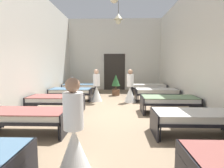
{
  "coord_description": "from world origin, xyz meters",
  "views": [
    {
      "loc": [
        0.17,
        -5.74,
        1.65
      ],
      "look_at": [
        0.0,
        -0.07,
        1.01
      ],
      "focal_mm": 26.83,
      "sensor_mm": 36.0,
      "label": 1
    }
  ],
  "objects_px": {
    "bed_left_row_3": "(71,91)",
    "nurse_near_aisle": "(130,90)",
    "bed_right_row_2": "(169,100)",
    "bed_right_row_3": "(156,92)",
    "bed_right_row_1": "(194,117)",
    "bed_right_row_4": "(149,87)",
    "bed_left_row_2": "(56,100)",
    "nurse_far_aisle": "(97,90)",
    "potted_plant": "(116,84)",
    "nurse_mid_aisle": "(74,139)",
    "bed_left_row_4": "(80,86)",
    "bed_left_row_1": "(28,116)"
  },
  "relations": [
    {
      "from": "nurse_mid_aisle",
      "to": "bed_right_row_4",
      "type": "bearing_deg",
      "value": 81.56
    },
    {
      "from": "bed_right_row_3",
      "to": "nurse_far_aisle",
      "type": "xyz_separation_m",
      "value": [
        -2.75,
        -0.07,
        0.09
      ]
    },
    {
      "from": "bed_right_row_3",
      "to": "bed_right_row_4",
      "type": "relative_size",
      "value": 1.0
    },
    {
      "from": "bed_right_row_3",
      "to": "nurse_near_aisle",
      "type": "distance_m",
      "value": 1.24
    },
    {
      "from": "bed_right_row_3",
      "to": "bed_left_row_4",
      "type": "relative_size",
      "value": 1.0
    },
    {
      "from": "bed_right_row_3",
      "to": "bed_right_row_4",
      "type": "distance_m",
      "value": 1.9
    },
    {
      "from": "bed_right_row_1",
      "to": "nurse_far_aisle",
      "type": "bearing_deg",
      "value": 126.37
    },
    {
      "from": "bed_right_row_1",
      "to": "bed_right_row_4",
      "type": "height_order",
      "value": "same"
    },
    {
      "from": "bed_right_row_3",
      "to": "bed_left_row_4",
      "type": "xyz_separation_m",
      "value": [
        -3.95,
        1.9,
        0.0
      ]
    },
    {
      "from": "bed_right_row_1",
      "to": "bed_left_row_1",
      "type": "bearing_deg",
      "value": 180.0
    },
    {
      "from": "bed_right_row_1",
      "to": "bed_right_row_2",
      "type": "bearing_deg",
      "value": 90.0
    },
    {
      "from": "bed_left_row_1",
      "to": "nurse_near_aisle",
      "type": "distance_m",
      "value": 4.52
    },
    {
      "from": "bed_left_row_3",
      "to": "nurse_near_aisle",
      "type": "bearing_deg",
      "value": -4.26
    },
    {
      "from": "nurse_mid_aisle",
      "to": "nurse_far_aisle",
      "type": "bearing_deg",
      "value": 103.75
    },
    {
      "from": "bed_left_row_2",
      "to": "nurse_near_aisle",
      "type": "bearing_deg",
      "value": 31.79
    },
    {
      "from": "bed_left_row_3",
      "to": "bed_right_row_3",
      "type": "relative_size",
      "value": 1.0
    },
    {
      "from": "bed_left_row_2",
      "to": "bed_right_row_1",
      "type": "bearing_deg",
      "value": -25.66
    },
    {
      "from": "bed_right_row_4",
      "to": "nurse_far_aisle",
      "type": "bearing_deg",
      "value": -144.31
    },
    {
      "from": "nurse_near_aisle",
      "to": "bed_left_row_3",
      "type": "bearing_deg",
      "value": -81.83
    },
    {
      "from": "bed_left_row_2",
      "to": "potted_plant",
      "type": "bearing_deg",
      "value": 58.1
    },
    {
      "from": "bed_right_row_1",
      "to": "nurse_mid_aisle",
      "type": "bearing_deg",
      "value": -149.68
    },
    {
      "from": "nurse_far_aisle",
      "to": "potted_plant",
      "type": "xyz_separation_m",
      "value": [
        0.88,
        1.52,
        0.1
      ]
    },
    {
      "from": "bed_right_row_1",
      "to": "nurse_near_aisle",
      "type": "xyz_separation_m",
      "value": [
        -1.22,
        3.6,
        0.09
      ]
    },
    {
      "from": "bed_left_row_2",
      "to": "nurse_mid_aisle",
      "type": "relative_size",
      "value": 1.28
    },
    {
      "from": "bed_left_row_4",
      "to": "nurse_far_aisle",
      "type": "height_order",
      "value": "nurse_far_aisle"
    },
    {
      "from": "bed_right_row_2",
      "to": "bed_left_row_1",
      "type": "bearing_deg",
      "value": -154.34
    },
    {
      "from": "bed_right_row_1",
      "to": "nurse_near_aisle",
      "type": "relative_size",
      "value": 1.28
    },
    {
      "from": "bed_left_row_2",
      "to": "bed_right_row_4",
      "type": "bearing_deg",
      "value": 43.86
    },
    {
      "from": "bed_left_row_1",
      "to": "bed_left_row_2",
      "type": "relative_size",
      "value": 1.0
    },
    {
      "from": "bed_right_row_2",
      "to": "potted_plant",
      "type": "relative_size",
      "value": 1.66
    },
    {
      "from": "bed_left_row_2",
      "to": "bed_right_row_3",
      "type": "bearing_deg",
      "value": 25.66
    },
    {
      "from": "bed_left_row_3",
      "to": "nurse_far_aisle",
      "type": "xyz_separation_m",
      "value": [
        1.21,
        -0.07,
        0.09
      ]
    },
    {
      "from": "bed_right_row_3",
      "to": "nurse_far_aisle",
      "type": "bearing_deg",
      "value": -178.49
    },
    {
      "from": "nurse_mid_aisle",
      "to": "potted_plant",
      "type": "distance_m",
      "value": 6.71
    },
    {
      "from": "bed_right_row_1",
      "to": "potted_plant",
      "type": "height_order",
      "value": "potted_plant"
    },
    {
      "from": "bed_right_row_1",
      "to": "bed_right_row_2",
      "type": "xyz_separation_m",
      "value": [
        0.0,
        1.9,
        0.0
      ]
    },
    {
      "from": "nurse_near_aisle",
      "to": "nurse_far_aisle",
      "type": "height_order",
      "value": "same"
    },
    {
      "from": "bed_right_row_3",
      "to": "nurse_far_aisle",
      "type": "height_order",
      "value": "nurse_far_aisle"
    },
    {
      "from": "bed_right_row_2",
      "to": "bed_right_row_3",
      "type": "xyz_separation_m",
      "value": [
        0.0,
        1.9,
        0.0
      ]
    },
    {
      "from": "bed_right_row_2",
      "to": "bed_right_row_4",
      "type": "height_order",
      "value": "same"
    },
    {
      "from": "bed_left_row_3",
      "to": "potted_plant",
      "type": "xyz_separation_m",
      "value": [
        2.08,
        1.45,
        0.19
      ]
    },
    {
      "from": "nurse_near_aisle",
      "to": "nurse_mid_aisle",
      "type": "relative_size",
      "value": 1.0
    },
    {
      "from": "bed_right_row_4",
      "to": "nurse_far_aisle",
      "type": "relative_size",
      "value": 1.28
    },
    {
      "from": "bed_right_row_3",
      "to": "nurse_mid_aisle",
      "type": "distance_m",
      "value": 5.79
    },
    {
      "from": "bed_left_row_2",
      "to": "potted_plant",
      "type": "distance_m",
      "value": 3.95
    },
    {
      "from": "nurse_mid_aisle",
      "to": "nurse_far_aisle",
      "type": "height_order",
      "value": "same"
    },
    {
      "from": "bed_left_row_3",
      "to": "nurse_mid_aisle",
      "type": "distance_m",
      "value": 5.45
    },
    {
      "from": "bed_left_row_3",
      "to": "bed_right_row_1",
      "type": "bearing_deg",
      "value": -43.86
    },
    {
      "from": "bed_left_row_2",
      "to": "nurse_far_aisle",
      "type": "height_order",
      "value": "nurse_far_aisle"
    },
    {
      "from": "bed_right_row_4",
      "to": "nurse_near_aisle",
      "type": "relative_size",
      "value": 1.28
    }
  ]
}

